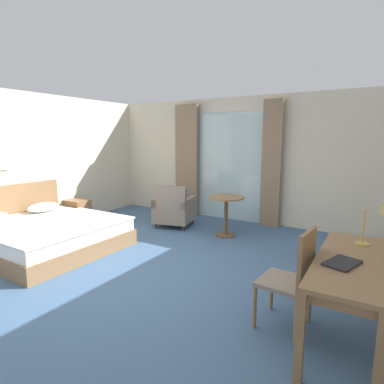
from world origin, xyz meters
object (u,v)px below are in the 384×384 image
Objects in this scene: bed at (44,233)px; desk_chair at (293,275)px; round_cafe_table at (226,207)px; nightstand at (78,211)px; armchair_by_window at (174,209)px; desk_lamp at (379,215)px; writing_desk at (351,269)px; closed_book at (342,263)px.

desk_chair is at bearing -2.28° from bed.
bed is at bearing 177.72° from desk_chair.
round_cafe_table is at bearing 127.43° from desk_chair.
armchair_by_window is (1.89, 0.78, 0.10)m from nightstand.
desk_chair is (4.76, -1.50, 0.28)m from nightstand.
desk_lamp is at bearing -35.55° from round_cafe_table.
writing_desk is at bearing -0.98° from bed.
round_cafe_table is at bearing 43.75° from bed.
armchair_by_window reaches higher than nightstand.
desk_lamp is (0.17, 0.50, 0.38)m from writing_desk.
writing_desk is at bearing 90.22° from closed_book.
closed_book is (5.15, -1.59, 0.51)m from nightstand.
armchair_by_window is at bearing 63.77° from bed.
armchair_by_window is (1.05, 2.13, 0.10)m from bed.
round_cafe_table is (-2.12, 2.34, -0.22)m from closed_book.
desk_lamp reaches higher than writing_desk.
bed is 4.61m from desk_lamp.
writing_desk is 1.78× the size of armchair_by_window.
desk_chair is 0.99m from desk_lamp.
round_cafe_table is at bearing -1.42° from armchair_by_window.
writing_desk is at bearing -108.28° from desk_lamp.
desk_chair is 3.06× the size of closed_book.
bed is 6.89× the size of closed_book.
writing_desk is 2.16× the size of round_cafe_table.
desk_chair is at bearing -38.50° from armchair_by_window.
writing_desk is (5.21, -1.42, 0.41)m from nightstand.
closed_book is (-0.22, -0.67, -0.28)m from desk_lamp.
bed reaches higher than writing_desk.
bed is 2.46× the size of armchair_by_window.
nightstand is 5.41m from closed_book.
desk_lamp reaches higher than bed.
desk_lamp is at bearing -9.70° from nightstand.
bed is 3.93m from desk_chair.
round_cafe_table is at bearing 150.39° from closed_book.
writing_desk is 0.21m from closed_book.
desk_lamp is at bearing -26.02° from armchair_by_window.
writing_desk is at bearing -44.98° from round_cafe_table.
closed_book reaches higher than nightstand.
round_cafe_table is at bearing 13.94° from nightstand.
bed is 2.98× the size of round_cafe_table.
round_cafe_table is (2.19, 2.10, 0.28)m from bed.
closed_book reaches higher than round_cafe_table.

